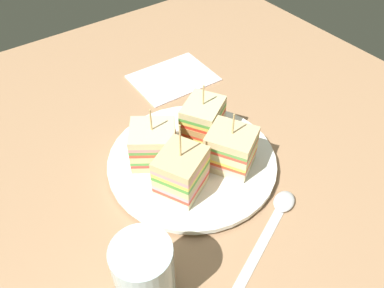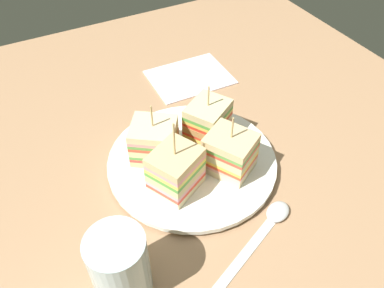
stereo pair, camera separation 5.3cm
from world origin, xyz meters
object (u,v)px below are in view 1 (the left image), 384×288
object	(u,v)px
chip_pile	(191,159)
napkin	(173,77)
sandwich_wedge_2	(230,149)
sandwich_wedge_1	(181,172)
spoon	(277,214)
sandwich_wedge_0	(154,145)
drinking_glass	(145,277)
plate	(192,161)
sandwich_wedge_3	(203,120)

from	to	relation	value
chip_pile	napkin	bearing A→B (deg)	62.25
sandwich_wedge_2	chip_pile	distance (cm)	5.79
sandwich_wedge_1	spoon	distance (cm)	13.50
sandwich_wedge_0	drinking_glass	xyz separation A→B (cm)	(-10.87, -15.71, -0.20)
chip_pile	spoon	world-z (taller)	chip_pile
sandwich_wedge_2	spoon	world-z (taller)	sandwich_wedge_2
spoon	chip_pile	bearing A→B (deg)	85.81
spoon	plate	bearing A→B (deg)	82.29
plate	sandwich_wedge_0	xyz separation A→B (cm)	(-4.24, 3.19, 3.34)
plate	sandwich_wedge_2	distance (cm)	6.33
sandwich_wedge_1	sandwich_wedge_3	size ratio (longest dim) A/B	1.22
sandwich_wedge_0	drinking_glass	distance (cm)	19.11
napkin	drinking_glass	size ratio (longest dim) A/B	1.56
chip_pile	sandwich_wedge_2	bearing A→B (deg)	-35.38
sandwich_wedge_0	chip_pile	distance (cm)	5.53
plate	chip_pile	size ratio (longest dim) A/B	4.11
napkin	chip_pile	bearing A→B (deg)	-117.75
spoon	sandwich_wedge_0	bearing A→B (deg)	92.43
sandwich_wedge_0	spoon	world-z (taller)	sandwich_wedge_0
sandwich_wedge_3	drinking_glass	world-z (taller)	sandwich_wedge_3
sandwich_wedge_2	plate	bearing A→B (deg)	14.59
sandwich_wedge_2	sandwich_wedge_3	distance (cm)	6.97
sandwich_wedge_0	sandwich_wedge_1	size ratio (longest dim) A/B	0.81
plate	napkin	bearing A→B (deg)	63.11
plate	sandwich_wedge_2	bearing A→B (deg)	-45.32
sandwich_wedge_1	chip_pile	distance (cm)	4.87
napkin	spoon	bearing A→B (deg)	-100.63
sandwich_wedge_2	sandwich_wedge_3	xyz separation A→B (cm)	(0.52, 6.95, 0.03)
sandwich_wedge_1	chip_pile	world-z (taller)	sandwich_wedge_1
spoon	napkin	size ratio (longest dim) A/B	1.10
sandwich_wedge_2	drinking_glass	size ratio (longest dim) A/B	1.00
sandwich_wedge_1	drinking_glass	world-z (taller)	sandwich_wedge_1
sandwich_wedge_0	sandwich_wedge_3	xyz separation A→B (cm)	(8.49, -0.01, 0.14)
sandwich_wedge_1	sandwich_wedge_2	size ratio (longest dim) A/B	1.22
spoon	drinking_glass	xyz separation A→B (cm)	(-18.79, 1.05, 3.57)
sandwich_wedge_3	napkin	distance (cm)	17.74
sandwich_wedge_3	spoon	size ratio (longest dim) A/B	0.58
plate	sandwich_wedge_3	xyz separation A→B (cm)	(4.25, 3.18, 3.47)
sandwich_wedge_2	sandwich_wedge_3	size ratio (longest dim) A/B	1.00
sandwich_wedge_1	napkin	distance (cm)	27.12
drinking_glass	spoon	bearing A→B (deg)	-3.20
sandwich_wedge_3	chip_pile	distance (cm)	6.56
sandwich_wedge_0	drinking_glass	bearing A→B (deg)	-90.09
sandwich_wedge_3	chip_pile	xyz separation A→B (cm)	(-4.95, -3.81, -2.01)
plate	napkin	distance (cm)	21.87
drinking_glass	plate	bearing A→B (deg)	39.65
drinking_glass	sandwich_wedge_2	bearing A→B (deg)	24.91
spoon	napkin	world-z (taller)	spoon
chip_pile	spoon	xyz separation A→B (cm)	(4.38, -12.95, -1.89)
sandwich_wedge_1	sandwich_wedge_3	world-z (taller)	sandwich_wedge_1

